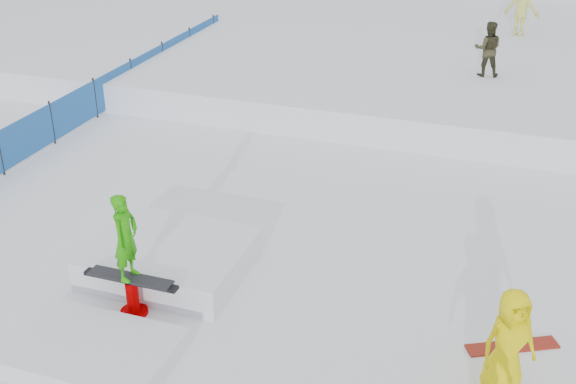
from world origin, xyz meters
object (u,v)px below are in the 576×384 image
(walker_ygreen, at_px, (522,8))
(spectator_yellow, at_px, (509,342))
(safety_fence, at_px, (95,98))
(walker_olive, at_px, (488,49))
(jib_rail_feature, at_px, (150,278))

(walker_ygreen, bearing_deg, spectator_yellow, 104.85)
(safety_fence, relative_size, walker_olive, 10.63)
(walker_olive, relative_size, walker_ygreen, 0.83)
(walker_ygreen, bearing_deg, jib_rail_feature, 85.42)
(walker_olive, xyz_separation_m, walker_ygreen, (0.64, 4.87, 0.15))
(safety_fence, height_order, walker_olive, walker_olive)
(jib_rail_feature, bearing_deg, walker_ygreen, 73.30)
(safety_fence, distance_m, spectator_yellow, 13.23)
(walker_olive, distance_m, spectator_yellow, 11.94)
(safety_fence, bearing_deg, spectator_yellow, -33.39)
(safety_fence, height_order, jib_rail_feature, jib_rail_feature)
(walker_olive, relative_size, jib_rail_feature, 0.34)
(safety_fence, bearing_deg, walker_olive, 25.33)
(spectator_yellow, relative_size, jib_rail_feature, 0.36)
(walker_ygreen, distance_m, spectator_yellow, 16.75)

